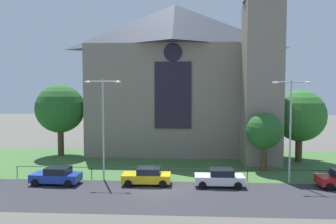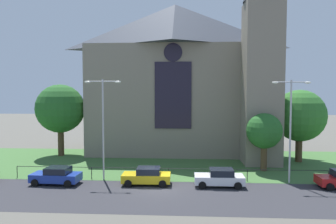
# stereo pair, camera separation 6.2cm
# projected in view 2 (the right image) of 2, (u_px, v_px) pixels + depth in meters

# --- Properties ---
(ground) EXTENTS (160.00, 160.00, 0.00)m
(ground) POSITION_uv_depth(u_px,v_px,m) (167.00, 162.00, 37.16)
(ground) COLOR #56544C
(road_asphalt) EXTENTS (120.00, 8.00, 0.01)m
(road_asphalt) POSITION_uv_depth(u_px,v_px,m) (157.00, 196.00, 25.20)
(road_asphalt) COLOR #2D2D33
(road_asphalt) RESTS_ON ground
(grass_verge) EXTENTS (120.00, 20.00, 0.01)m
(grass_verge) POSITION_uv_depth(u_px,v_px,m) (166.00, 166.00, 35.17)
(grass_verge) COLOR #3D6633
(grass_verge) RESTS_ON ground
(church_building) EXTENTS (23.20, 16.20, 26.00)m
(church_building) POSITION_uv_depth(u_px,v_px,m) (181.00, 76.00, 43.88)
(church_building) COLOR gray
(church_building) RESTS_ON ground
(iron_railing) EXTENTS (28.68, 0.07, 1.13)m
(iron_railing) POSITION_uv_depth(u_px,v_px,m) (168.00, 170.00, 29.59)
(iron_railing) COLOR black
(iron_railing) RESTS_ON ground
(tree_right_far) EXTENTS (5.97, 5.97, 8.36)m
(tree_right_far) POSITION_uv_depth(u_px,v_px,m) (300.00, 116.00, 37.28)
(tree_right_far) COLOR #4C3823
(tree_right_far) RESTS_ON ground
(tree_right_near) EXTENTS (3.64, 3.64, 5.94)m
(tree_right_near) POSITION_uv_depth(u_px,v_px,m) (264.00, 131.00, 33.08)
(tree_right_near) COLOR #4C3823
(tree_right_near) RESTS_ON ground
(tree_left_far) EXTENTS (6.11, 6.11, 9.06)m
(tree_left_far) POSITION_uv_depth(u_px,v_px,m) (60.00, 109.00, 40.91)
(tree_left_far) COLOR #4C3823
(tree_left_far) RESTS_ON ground
(streetlamp_near) EXTENTS (3.37, 0.26, 9.26)m
(streetlamp_near) POSITION_uv_depth(u_px,v_px,m) (103.00, 117.00, 29.55)
(streetlamp_near) COLOR #B2B2B7
(streetlamp_near) RESTS_ON ground
(streetlamp_far) EXTENTS (3.37, 0.26, 9.17)m
(streetlamp_far) POSITION_uv_depth(u_px,v_px,m) (291.00, 119.00, 28.54)
(streetlamp_far) COLOR #B2B2B7
(streetlamp_far) RESTS_ON ground
(parked_car_blue) EXTENTS (4.28, 2.19, 1.51)m
(parked_car_blue) POSITION_uv_depth(u_px,v_px,m) (56.00, 176.00, 28.39)
(parked_car_blue) COLOR #1E3899
(parked_car_blue) RESTS_ON ground
(parked_car_yellow) EXTENTS (4.24, 2.11, 1.51)m
(parked_car_yellow) POSITION_uv_depth(u_px,v_px,m) (147.00, 176.00, 28.25)
(parked_car_yellow) COLOR gold
(parked_car_yellow) RESTS_ON ground
(parked_car_white) EXTENTS (4.20, 2.03, 1.51)m
(parked_car_white) POSITION_uv_depth(u_px,v_px,m) (220.00, 178.00, 27.72)
(parked_car_white) COLOR silver
(parked_car_white) RESTS_ON ground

